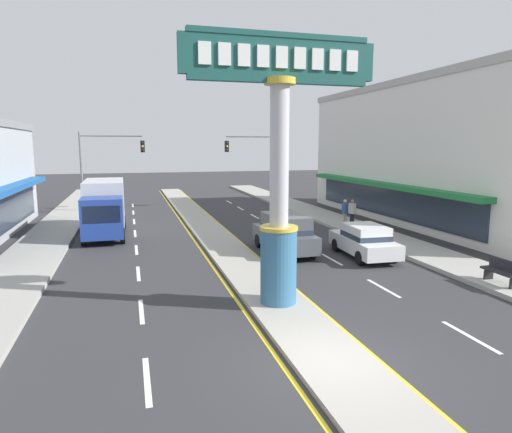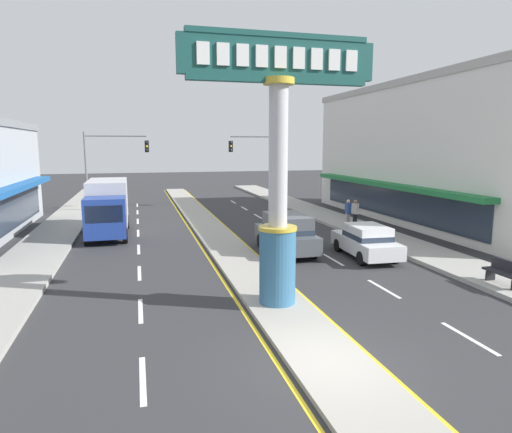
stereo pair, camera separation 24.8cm
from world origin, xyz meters
TOP-DOWN VIEW (x-y plane):
  - ground_plane at (0.00, 0.00)m, footprint 160.00×160.00m
  - median_strip at (0.00, 18.00)m, footprint 1.99×52.00m
  - sidewalk_left at (-8.97, 16.00)m, footprint 2.75×60.00m
  - sidewalk_right at (8.97, 16.00)m, footprint 2.75×60.00m
  - lane_markings at (-0.00, 16.65)m, footprint 8.73×52.00m
  - district_sign at (-0.00, 4.07)m, footprint 6.08×1.22m
  - storefront_right at (15.57, 17.45)m, footprint 8.10×23.05m
  - traffic_light_left_side at (-6.23, 27.74)m, footprint 4.86×0.46m
  - traffic_light_right_side at (6.23, 27.78)m, footprint 4.86×0.46m
  - box_truck_near_right_lane at (-5.96, 18.13)m, footprint 2.29×6.92m
  - sedan_far_right_lane at (5.94, 9.20)m, footprint 2.00×4.38m
  - suv_near_left_lane at (2.65, 11.01)m, footprint 2.00×4.61m
  - street_bench at (8.46, 3.61)m, footprint 0.48×1.60m
  - pedestrian_near_kerb at (8.29, 15.85)m, footprint 0.28×0.41m
  - pedestrian_far_side at (8.41, 15.15)m, footprint 0.34×0.45m

SIDE VIEW (x-z plane):
  - ground_plane at x=0.00m, z-range 0.00..0.00m
  - lane_markings at x=0.00m, z-range 0.00..0.01m
  - median_strip at x=0.00m, z-range 0.00..0.14m
  - sidewalk_left at x=-8.97m, z-range 0.00..0.18m
  - sidewalk_right at x=8.97m, z-range 0.00..0.18m
  - street_bench at x=8.46m, z-range 0.21..1.09m
  - sedan_far_right_lane at x=5.94m, z-range 0.02..1.55m
  - suv_near_left_lane at x=2.65m, z-range 0.03..1.93m
  - pedestrian_near_kerb at x=8.29m, z-range 0.29..1.99m
  - pedestrian_far_side at x=8.41m, z-range 0.30..2.06m
  - box_truck_near_right_lane at x=-5.96m, z-range 0.13..3.25m
  - district_sign at x=0.00m, z-range 0.06..8.39m
  - traffic_light_left_side at x=-6.23m, z-range 1.15..7.35m
  - traffic_light_right_side at x=6.23m, z-range 1.15..7.35m
  - storefront_right at x=15.57m, z-range 0.00..9.34m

